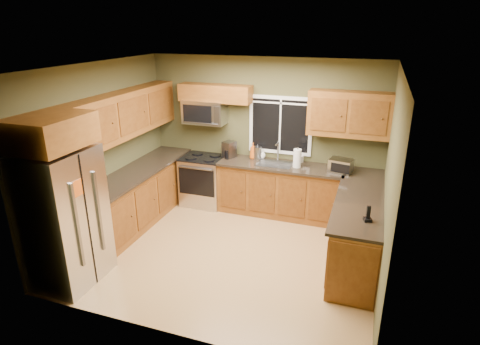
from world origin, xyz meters
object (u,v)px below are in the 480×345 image
Objects in this scene: microwave at (205,112)px; kettle at (258,152)px; paper_towel_roll at (297,158)px; coffee_maker at (229,150)px; soap_bottle_b at (301,158)px; cordless_phone at (368,217)px; soap_bottle_c at (262,154)px; toaster_oven at (341,166)px; refrigerator at (65,218)px; range at (204,180)px; soap_bottle_a at (253,151)px.

microwave is 1.19m from kettle.
paper_towel_roll is at bearing -15.37° from kettle.
coffee_maker reaches higher than soap_bottle_b.
soap_bottle_b is at bearing 6.82° from coffee_maker.
soap_bottle_b is 2.27m from cordless_phone.
kettle is at bearing 164.63° from paper_towel_roll.
soap_bottle_b reaches higher than soap_bottle_c.
microwave reaches higher than toaster_oven.
soap_bottle_c is (-0.70, 0.00, -0.00)m from soap_bottle_b.
soap_bottle_b is (-0.71, 0.27, -0.02)m from toaster_oven.
paper_towel_roll is at bearing 48.47° from refrigerator.
coffee_maker is at bearing -165.07° from soap_bottle_c.
soap_bottle_b is (0.76, 0.05, -0.04)m from kettle.
cordless_phone is (2.95, -1.83, -0.73)m from microwave.
refrigerator is 3.80m from cordless_phone.
toaster_oven is at bearing -8.65° from kettle.
soap_bottle_a is (0.90, 0.17, 0.61)m from range.
coffee_maker is (0.48, 0.08, 0.61)m from range.
toaster_oven is 1.44m from soap_bottle_c.
cordless_phone is at bearing -35.59° from coffee_maker.
refrigerator is 10.63× the size of soap_bottle_c.
soap_bottle_a is at bearing 10.72° from range.
paper_towel_roll reaches higher than soap_bottle_c.
paper_towel_roll is (-0.72, 0.02, 0.05)m from toaster_oven.
soap_bottle_a is 0.17m from soap_bottle_c.
soap_bottle_b is 0.70m from soap_bottle_c.
range is (0.69, 2.77, -0.43)m from refrigerator.
cordless_phone is at bearing -31.75° from microwave.
refrigerator is 4.44× the size of toaster_oven.
range is 1.17m from kettle.
paper_towel_roll reaches higher than soap_bottle_b.
cordless_phone reaches higher than soap_bottle_c.
refrigerator is at bearing -139.14° from toaster_oven.
refrigerator is 3.87m from soap_bottle_b.
kettle is at bearing 136.43° from cordless_phone.
toaster_oven is 1.17× the size of paper_towel_roll.
range is 1.10m from soap_bottle_a.
soap_bottle_a is 1.42× the size of cordless_phone.
range is 1.27m from microwave.
paper_towel_roll is at bearing -92.19° from soap_bottle_b.
soap_bottle_c is at bearing 14.93° from coffee_maker.
microwave is 1.27m from soap_bottle_c.
kettle is 1.61× the size of soap_bottle_c.
coffee_maker reaches higher than soap_bottle_a.
toaster_oven is 1.36× the size of coffee_maker.
paper_towel_roll reaches higher than soap_bottle_a.
soap_bottle_b reaches higher than range.
microwave reaches higher than paper_towel_roll.
refrigerator is at bearing -120.10° from soap_bottle_c.
microwave is 4.49× the size of soap_bottle_c.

